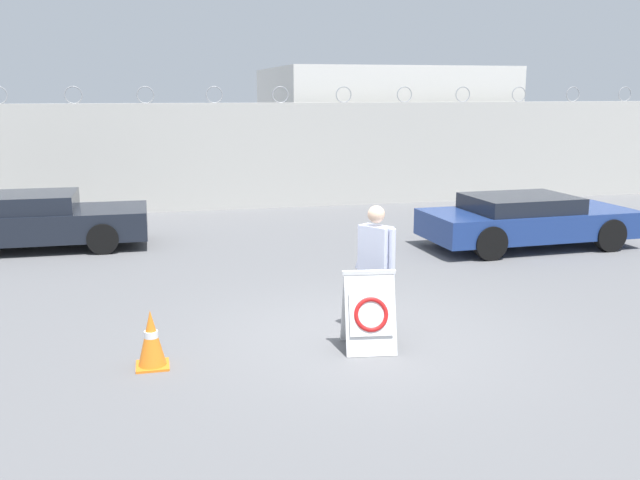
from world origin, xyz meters
name	(u,v)px	position (x,y,z in m)	size (l,w,h in m)	color
ground_plane	(361,335)	(0.00, 0.00, 0.00)	(90.00, 90.00, 0.00)	slate
perimeter_wall	(249,156)	(0.00, 11.15, 1.50)	(36.00, 0.30, 3.44)	beige
building_block	(377,127)	(5.28, 15.76, 2.04)	(7.57, 7.35, 4.09)	silver
barricade_sign	(369,311)	(-0.06, -0.56, 0.53)	(0.74, 0.77, 1.06)	white
security_guard	(376,263)	(0.19, -0.03, 1.03)	(0.46, 0.70, 1.82)	black
traffic_cone_near	(151,339)	(-2.84, -0.52, 0.36)	(0.40, 0.40, 0.73)	orange
parked_car_front_coupe	(31,221)	(-5.28, 6.93, 0.61)	(4.74, 1.97, 1.19)	black
parked_car_far_side	(527,220)	(5.11, 4.62, 0.60)	(4.63, 2.14, 1.13)	black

